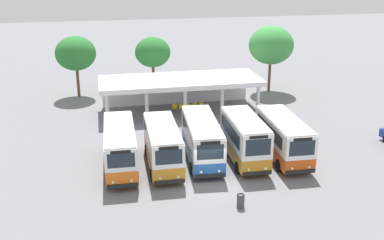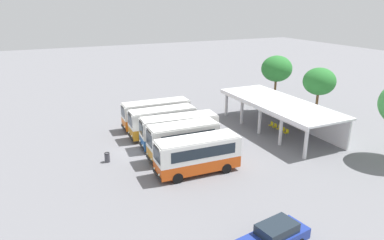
{
  "view_description": "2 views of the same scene",
  "coord_description": "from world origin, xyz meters",
  "px_view_note": "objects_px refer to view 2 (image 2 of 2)",
  "views": [
    {
      "loc": [
        -6.85,
        -27.28,
        14.73
      ],
      "look_at": [
        0.03,
        6.43,
        2.5
      ],
      "focal_mm": 42.84,
      "sensor_mm": 36.0,
      "label": 1
    },
    {
      "loc": [
        31.09,
        -8.55,
        13.98
      ],
      "look_at": [
        -1.42,
        6.52,
        1.92
      ],
      "focal_mm": 32.78,
      "sensor_mm": 36.0,
      "label": 2
    }
  ],
  "objects_px": {
    "waiting_chair_middle_seat": "(279,128)",
    "waiting_chair_fourth_seat": "(283,130)",
    "city_bus_fifth_blue": "(197,154)",
    "waiting_chair_fifth_seat": "(286,132)",
    "litter_bin_apron": "(107,157)",
    "city_bus_second_in_row": "(162,121)",
    "waiting_chair_second_from_end": "(275,126)",
    "city_bus_middle_cream": "(179,129)",
    "city_bus_fourth_amber": "(183,140)",
    "parked_car_flank": "(274,236)",
    "waiting_chair_end_by_column": "(271,125)",
    "city_bus_nearest_orange": "(156,113)"
  },
  "relations": [
    {
      "from": "city_bus_nearest_orange",
      "to": "waiting_chair_end_by_column",
      "type": "relative_size",
      "value": 9.23
    },
    {
      "from": "city_bus_nearest_orange",
      "to": "waiting_chair_end_by_column",
      "type": "height_order",
      "value": "city_bus_nearest_orange"
    },
    {
      "from": "city_bus_nearest_orange",
      "to": "city_bus_fourth_amber",
      "type": "height_order",
      "value": "city_bus_fourth_amber"
    },
    {
      "from": "city_bus_middle_cream",
      "to": "litter_bin_apron",
      "type": "bearing_deg",
      "value": -84.05
    },
    {
      "from": "city_bus_second_in_row",
      "to": "city_bus_fourth_amber",
      "type": "distance_m",
      "value": 6.21
    },
    {
      "from": "city_bus_fifth_blue",
      "to": "parked_car_flank",
      "type": "bearing_deg",
      "value": -0.61
    },
    {
      "from": "city_bus_fourth_amber",
      "to": "city_bus_fifth_blue",
      "type": "distance_m",
      "value": 3.1
    },
    {
      "from": "waiting_chair_end_by_column",
      "to": "waiting_chair_fifth_seat",
      "type": "xyz_separation_m",
      "value": [
        2.76,
        -0.03,
        0.0
      ]
    },
    {
      "from": "city_bus_fifth_blue",
      "to": "waiting_chair_second_from_end",
      "type": "bearing_deg",
      "value": 114.33
    },
    {
      "from": "city_bus_middle_cream",
      "to": "parked_car_flank",
      "type": "bearing_deg",
      "value": -3.49
    },
    {
      "from": "waiting_chair_fourth_seat",
      "to": "litter_bin_apron",
      "type": "relative_size",
      "value": 0.96
    },
    {
      "from": "waiting_chair_second_from_end",
      "to": "waiting_chair_fifth_seat",
      "type": "bearing_deg",
      "value": -0.62
    },
    {
      "from": "city_bus_middle_cream",
      "to": "waiting_chair_second_from_end",
      "type": "bearing_deg",
      "value": 87.46
    },
    {
      "from": "city_bus_fifth_blue",
      "to": "waiting_chair_fifth_seat",
      "type": "height_order",
      "value": "city_bus_fifth_blue"
    },
    {
      "from": "parked_car_flank",
      "to": "waiting_chair_fifth_seat",
      "type": "xyz_separation_m",
      "value": [
        -14.38,
        12.66,
        -0.31
      ]
    },
    {
      "from": "city_bus_second_in_row",
      "to": "city_bus_middle_cream",
      "type": "bearing_deg",
      "value": 11.69
    },
    {
      "from": "parked_car_flank",
      "to": "city_bus_middle_cream",
      "type": "bearing_deg",
      "value": 176.51
    },
    {
      "from": "city_bus_nearest_orange",
      "to": "city_bus_middle_cream",
      "type": "xyz_separation_m",
      "value": [
        6.2,
        0.27,
        0.01
      ]
    },
    {
      "from": "parked_car_flank",
      "to": "city_bus_nearest_orange",
      "type": "bearing_deg",
      "value": 178.1
    },
    {
      "from": "city_bus_middle_cream",
      "to": "waiting_chair_fourth_seat",
      "type": "relative_size",
      "value": 9.32
    },
    {
      "from": "city_bus_fifth_blue",
      "to": "waiting_chair_fourth_seat",
      "type": "bearing_deg",
      "value": 108.87
    },
    {
      "from": "city_bus_fourth_amber",
      "to": "waiting_chair_second_from_end",
      "type": "distance_m",
      "value": 12.89
    },
    {
      "from": "waiting_chair_middle_seat",
      "to": "parked_car_flank",
      "type": "bearing_deg",
      "value": -38.96
    },
    {
      "from": "city_bus_fifth_blue",
      "to": "litter_bin_apron",
      "type": "xyz_separation_m",
      "value": [
        -5.42,
        -6.6,
        -1.33
      ]
    },
    {
      "from": "waiting_chair_fifth_seat",
      "to": "city_bus_fourth_amber",
      "type": "bearing_deg",
      "value": -87.66
    },
    {
      "from": "city_bus_second_in_row",
      "to": "parked_car_flank",
      "type": "bearing_deg",
      "value": -1.13
    },
    {
      "from": "waiting_chair_end_by_column",
      "to": "city_bus_nearest_orange",
      "type": "bearing_deg",
      "value": -116.81
    },
    {
      "from": "waiting_chair_middle_seat",
      "to": "waiting_chair_fourth_seat",
      "type": "distance_m",
      "value": 0.69
    },
    {
      "from": "city_bus_middle_cream",
      "to": "waiting_chair_middle_seat",
      "type": "xyz_separation_m",
      "value": [
        1.21,
        11.71,
        -1.25
      ]
    },
    {
      "from": "litter_bin_apron",
      "to": "city_bus_second_in_row",
      "type": "bearing_deg",
      "value": 119.46
    },
    {
      "from": "parked_car_flank",
      "to": "waiting_chair_end_by_column",
      "type": "bearing_deg",
      "value": 143.48
    },
    {
      "from": "waiting_chair_fourth_seat",
      "to": "city_bus_fifth_blue",
      "type": "bearing_deg",
      "value": -71.13
    },
    {
      "from": "waiting_chair_middle_seat",
      "to": "waiting_chair_fifth_seat",
      "type": "bearing_deg",
      "value": -3.3
    },
    {
      "from": "city_bus_nearest_orange",
      "to": "city_bus_fifth_blue",
      "type": "relative_size",
      "value": 1.07
    },
    {
      "from": "waiting_chair_middle_seat",
      "to": "litter_bin_apron",
      "type": "distance_m",
      "value": 19.23
    },
    {
      "from": "city_bus_middle_cream",
      "to": "waiting_chair_second_from_end",
      "type": "xyz_separation_m",
      "value": [
        0.52,
        11.65,
        -1.25
      ]
    },
    {
      "from": "city_bus_middle_cream",
      "to": "waiting_chair_middle_seat",
      "type": "relative_size",
      "value": 9.32
    },
    {
      "from": "city_bus_nearest_orange",
      "to": "waiting_chair_second_from_end",
      "type": "relative_size",
      "value": 9.23
    },
    {
      "from": "litter_bin_apron",
      "to": "waiting_chair_fourth_seat",
      "type": "bearing_deg",
      "value": 86.67
    },
    {
      "from": "waiting_chair_middle_seat",
      "to": "waiting_chair_fifth_seat",
      "type": "xyz_separation_m",
      "value": [
        1.38,
        -0.08,
        0.0
      ]
    },
    {
      "from": "city_bus_nearest_orange",
      "to": "waiting_chair_end_by_column",
      "type": "distance_m",
      "value": 13.42
    },
    {
      "from": "city_bus_middle_cream",
      "to": "city_bus_fourth_amber",
      "type": "bearing_deg",
      "value": -16.29
    },
    {
      "from": "city_bus_middle_cream",
      "to": "waiting_chair_fourth_seat",
      "type": "distance_m",
      "value": 11.89
    },
    {
      "from": "city_bus_second_in_row",
      "to": "waiting_chair_fourth_seat",
      "type": "height_order",
      "value": "city_bus_second_in_row"
    },
    {
      "from": "waiting_chair_end_by_column",
      "to": "city_bus_middle_cream",
      "type": "bearing_deg",
      "value": -89.14
    },
    {
      "from": "waiting_chair_second_from_end",
      "to": "waiting_chair_fourth_seat",
      "type": "distance_m",
      "value": 1.38
    },
    {
      "from": "city_bus_nearest_orange",
      "to": "litter_bin_apron",
      "type": "distance_m",
      "value": 10.15
    },
    {
      "from": "city_bus_second_in_row",
      "to": "city_bus_fifth_blue",
      "type": "xyz_separation_m",
      "value": [
        9.3,
        -0.28,
        0.01
      ]
    },
    {
      "from": "parked_car_flank",
      "to": "waiting_chair_end_by_column",
      "type": "relative_size",
      "value": 5.55
    },
    {
      "from": "waiting_chair_second_from_end",
      "to": "city_bus_middle_cream",
      "type": "bearing_deg",
      "value": -92.54
    }
  ]
}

